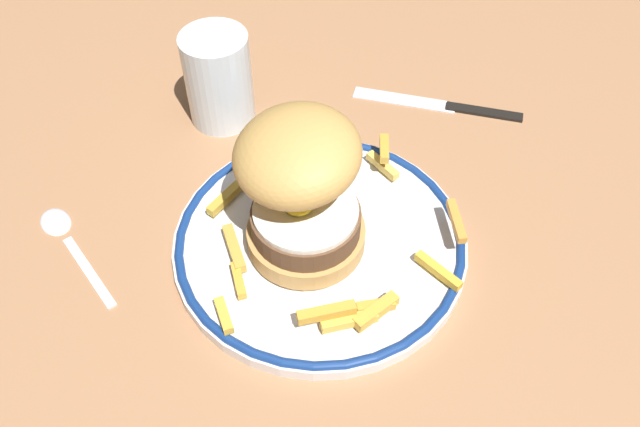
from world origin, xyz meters
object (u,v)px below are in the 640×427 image
at_px(dinner_plate, 320,241).
at_px(knife, 451,106).
at_px(spoon, 61,230).
at_px(burger, 301,187).
at_px(water_glass, 219,83).

bearing_deg(dinner_plate, knife, 55.57).
distance_m(dinner_plate, spoon, 0.23).
relative_size(burger, knife, 0.83).
distance_m(dinner_plate, knife, 0.23).
relative_size(burger, spoon, 1.32).
bearing_deg(burger, knife, 52.12).
bearing_deg(water_glass, dinner_plate, -57.58).
height_order(dinner_plate, knife, dinner_plate).
xyz_separation_m(dinner_plate, water_glass, (-0.11, 0.17, 0.04)).
bearing_deg(spoon, water_glass, 52.66).
xyz_separation_m(knife, spoon, (-0.36, -0.18, 0.00)).
bearing_deg(spoon, burger, -1.20).
xyz_separation_m(dinner_plate, knife, (0.13, 0.19, -0.01)).
height_order(burger, knife, burger).
distance_m(burger, spoon, 0.23).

